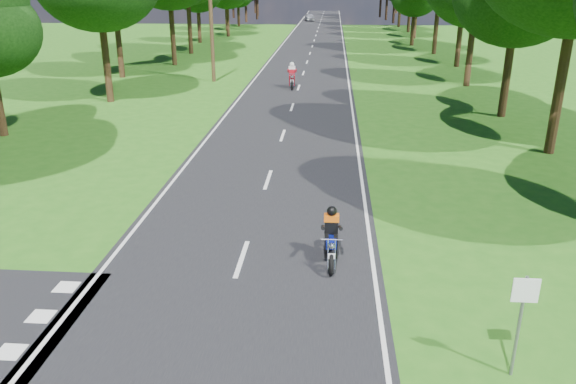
{
  "coord_description": "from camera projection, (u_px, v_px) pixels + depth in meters",
  "views": [
    {
      "loc": [
        2.15,
        -10.53,
        6.65
      ],
      "look_at": [
        1.02,
        4.0,
        1.1
      ],
      "focal_mm": 35.0,
      "sensor_mm": 36.0,
      "label": 1
    }
  ],
  "objects": [
    {
      "name": "telegraph_pole",
      "position": [
        211.0,
        20.0,
        37.41
      ],
      "size": [
        1.2,
        0.26,
        8.0
      ],
      "color": "#382616",
      "rests_on": "ground"
    },
    {
      "name": "rider_far_red",
      "position": [
        292.0,
        75.0,
        36.12
      ],
      "size": [
        0.81,
        2.01,
        1.64
      ],
      "primitive_type": null,
      "rotation": [
        0.0,
        0.0,
        0.08
      ],
      "color": "#9E0C12",
      "rests_on": "main_road"
    },
    {
      "name": "road_markings",
      "position": [
        310.0,
        48.0,
        57.18
      ],
      "size": [
        7.4,
        140.0,
        0.01
      ],
      "color": "silver",
      "rests_on": "main_road"
    },
    {
      "name": "ground",
      "position": [
        228.0,
        302.0,
        12.33
      ],
      "size": [
        160.0,
        160.0,
        0.0
      ],
      "primitive_type": "plane",
      "color": "#256116",
      "rests_on": "ground"
    },
    {
      "name": "main_road",
      "position": [
        312.0,
        46.0,
        58.92
      ],
      "size": [
        7.0,
        140.0,
        0.02
      ],
      "primitive_type": "cube",
      "color": "black",
      "rests_on": "ground"
    },
    {
      "name": "road_sign",
      "position": [
        522.0,
        311.0,
        9.58
      ],
      "size": [
        0.45,
        0.07,
        2.0
      ],
      "color": "slate",
      "rests_on": "ground"
    },
    {
      "name": "rider_near_blue",
      "position": [
        331.0,
        235.0,
        13.85
      ],
      "size": [
        0.59,
        1.69,
        1.4
      ],
      "primitive_type": null,
      "rotation": [
        0.0,
        0.0,
        0.02
      ],
      "color": "navy",
      "rests_on": "main_road"
    },
    {
      "name": "distant_car",
      "position": [
        310.0,
        17.0,
        94.08
      ],
      "size": [
        2.09,
        3.82,
        1.23
      ],
      "primitive_type": "imported",
      "rotation": [
        0.0,
        0.0,
        0.19
      ],
      "color": "#B3B5BB",
      "rests_on": "main_road"
    }
  ]
}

